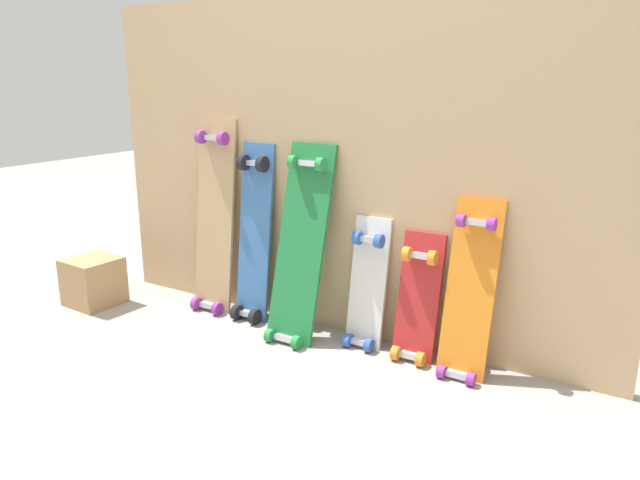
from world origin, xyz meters
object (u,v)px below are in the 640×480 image
object	(u,v)px
skateboard_blue	(254,240)
wooden_crate	(93,281)
skateboard_natural	(214,223)
skateboard_red	(417,305)
skateboard_green	(300,252)
skateboard_white	(367,291)
skateboard_orange	(469,299)

from	to	relation	value
skateboard_blue	wooden_crate	distance (m)	0.88
skateboard_natural	skateboard_red	distance (m)	1.06
skateboard_natural	skateboard_green	world-z (taller)	skateboard_natural
skateboard_white	wooden_crate	distance (m)	1.41
skateboard_blue	skateboard_red	bearing A→B (deg)	-0.05
skateboard_natural	skateboard_orange	xyz separation A→B (m)	(1.26, -0.02, -0.13)
skateboard_green	skateboard_white	xyz separation A→B (m)	(0.29, 0.07, -0.14)
skateboard_blue	wooden_crate	size ratio (longest dim) A/B	3.72
skateboard_green	skateboard_white	size ratio (longest dim) A/B	1.47
skateboard_orange	skateboard_natural	bearing A→B (deg)	178.98
skateboard_orange	skateboard_white	bearing A→B (deg)	176.60
skateboard_orange	wooden_crate	xyz separation A→B (m)	(-1.81, -0.26, -0.18)
skateboard_blue	skateboard_red	xyz separation A→B (m)	(0.81, -0.00, -0.16)
skateboard_white	skateboard_red	xyz separation A→B (m)	(0.23, -0.01, -0.02)
skateboard_orange	wooden_crate	size ratio (longest dim) A/B	3.17
skateboard_natural	skateboard_white	bearing A→B (deg)	0.28
skateboard_natural	skateboard_red	bearing A→B (deg)	-0.09
skateboard_green	skateboard_orange	distance (m)	0.74
skateboard_blue	skateboard_orange	bearing A→B (deg)	-1.19
skateboard_green	skateboard_orange	xyz separation A→B (m)	(0.73, 0.04, -0.08)
skateboard_white	skateboard_natural	bearing A→B (deg)	-179.72
skateboard_red	skateboard_orange	bearing A→B (deg)	-5.52
skateboard_red	skateboard_blue	bearing A→B (deg)	179.95
skateboard_blue	skateboard_white	bearing A→B (deg)	0.48
skateboard_green	skateboard_orange	world-z (taller)	skateboard_green
skateboard_natural	skateboard_red	world-z (taller)	skateboard_natural
wooden_crate	skateboard_blue	bearing A→B (deg)	19.82
skateboard_natural	skateboard_blue	size ratio (longest dim) A/B	1.12
skateboard_green	skateboard_white	world-z (taller)	skateboard_green
skateboard_white	skateboard_blue	bearing A→B (deg)	-179.52
wooden_crate	skateboard_white	bearing A→B (deg)	11.93
skateboard_white	wooden_crate	world-z (taller)	skateboard_white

